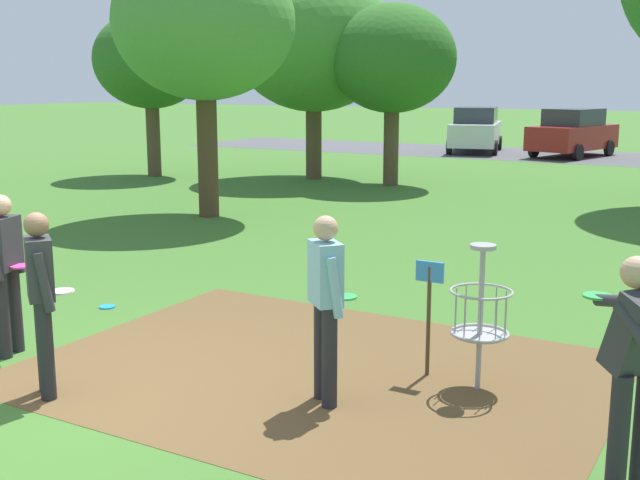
# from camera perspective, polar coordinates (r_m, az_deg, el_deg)

# --- Properties ---
(ground_plane) EXTENTS (160.00, 160.00, 0.00)m
(ground_plane) POSITION_cam_1_polar(r_m,az_deg,el_deg) (7.73, -17.77, -10.84)
(ground_plane) COLOR #3D6B28
(dirt_tee_pad) EXTENTS (5.62, 4.20, 0.01)m
(dirt_tee_pad) POSITION_cam_1_polar(r_m,az_deg,el_deg) (8.03, -0.23, -9.40)
(dirt_tee_pad) COLOR brown
(dirt_tee_pad) RESTS_ON ground
(disc_golf_basket) EXTENTS (0.98, 0.58, 1.39)m
(disc_golf_basket) POSITION_cam_1_polar(r_m,az_deg,el_deg) (7.53, 11.06, -5.00)
(disc_golf_basket) COLOR #9E9EA3
(disc_golf_basket) RESTS_ON ground
(player_foreground_watching) EXTENTS (0.44, 0.50, 1.71)m
(player_foreground_watching) POSITION_cam_1_polar(r_m,az_deg,el_deg) (8.87, -21.67, -1.71)
(player_foreground_watching) COLOR #232328
(player_foreground_watching) RESTS_ON ground
(player_throwing) EXTENTS (0.46, 0.45, 1.71)m
(player_throwing) POSITION_cam_1_polar(r_m,az_deg,el_deg) (6.99, 0.43, -4.24)
(player_throwing) COLOR #232328
(player_throwing) RESTS_ON ground
(player_waiting_left) EXTENTS (0.47, 0.45, 1.71)m
(player_waiting_left) POSITION_cam_1_polar(r_m,az_deg,el_deg) (7.58, -19.38, -3.65)
(player_waiting_left) COLOR #232328
(player_waiting_left) RESTS_ON ground
(player_waiting_right) EXTENTS (0.73, 1.01, 1.71)m
(player_waiting_right) POSITION_cam_1_polar(r_m,az_deg,el_deg) (5.81, 21.70, -8.16)
(player_waiting_right) COLOR #232328
(player_waiting_right) RESTS_ON ground
(frisbee_near_basket) EXTENTS (0.21, 0.21, 0.02)m
(frisbee_near_basket) POSITION_cam_1_polar(r_m,az_deg,el_deg) (10.56, -15.05, -4.65)
(frisbee_near_basket) COLOR #1E93DB
(frisbee_near_basket) RESTS_ON ground
(frisbee_mid_grass) EXTENTS (0.24, 0.24, 0.02)m
(frisbee_mid_grass) POSITION_cam_1_polar(r_m,az_deg,el_deg) (10.63, -21.44, -4.96)
(frisbee_mid_grass) COLOR #E53D99
(frisbee_mid_grass) RESTS_ON ground
(tree_near_right) EXTENTS (3.39, 3.39, 4.93)m
(tree_near_right) POSITION_cam_1_polar(r_m,az_deg,el_deg) (24.84, -12.10, 12.48)
(tree_near_right) COLOR brown
(tree_near_right) RESTS_ON ground
(tree_mid_center) EXTENTS (3.46, 3.46, 4.94)m
(tree_mid_center) POSITION_cam_1_polar(r_m,az_deg,el_deg) (22.20, 5.24, 12.80)
(tree_mid_center) COLOR brown
(tree_mid_center) RESTS_ON ground
(tree_mid_right) EXTENTS (3.77, 3.77, 5.66)m
(tree_mid_right) POSITION_cam_1_polar(r_m,az_deg,el_deg) (17.08, -8.34, 15.17)
(tree_mid_right) COLOR #4C3823
(tree_mid_right) RESTS_ON ground
(tree_far_left) EXTENTS (4.72, 4.72, 5.99)m
(tree_far_left) POSITION_cam_1_polar(r_m,az_deg,el_deg) (23.65, -0.46, 14.03)
(tree_far_left) COLOR brown
(tree_far_left) RESTS_ON ground
(parking_lot_strip) EXTENTS (36.00, 6.00, 0.01)m
(parking_lot_strip) POSITION_cam_1_polar(r_m,az_deg,el_deg) (32.25, 20.04, 5.56)
(parking_lot_strip) COLOR #4C4C51
(parking_lot_strip) RESTS_ON ground
(parked_car_leftmost) EXTENTS (2.72, 4.50, 1.84)m
(parked_car_leftmost) POSITION_cam_1_polar(r_m,az_deg,el_deg) (33.48, 11.12, 7.79)
(parked_car_leftmost) COLOR silver
(parked_car_leftmost) RESTS_ON ground
(parked_car_center_left) EXTENTS (2.80, 4.52, 1.84)m
(parked_car_center_left) POSITION_cam_1_polar(r_m,az_deg,el_deg) (32.31, 17.71, 7.35)
(parked_car_center_left) COLOR maroon
(parked_car_center_left) RESTS_ON ground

